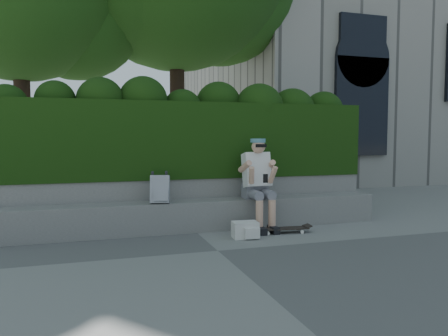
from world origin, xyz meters
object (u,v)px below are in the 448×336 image
object	(u,v)px
person	(258,180)
backpack_plaid	(160,189)
skateboard	(283,229)
backpack_ground	(245,230)

from	to	relation	value
person	backpack_plaid	distance (m)	1.50
person	skateboard	size ratio (longest dim) A/B	1.82
person	backpack_ground	bearing A→B (deg)	-127.61
skateboard	backpack_ground	world-z (taller)	backpack_ground
skateboard	backpack_plaid	bearing A→B (deg)	170.19
skateboard	backpack_plaid	world-z (taller)	backpack_plaid
backpack_ground	backpack_plaid	bearing A→B (deg)	156.30
backpack_plaid	backpack_ground	size ratio (longest dim) A/B	1.15
person	backpack_plaid	bearing A→B (deg)	176.87
skateboard	backpack_ground	size ratio (longest dim) A/B	2.17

